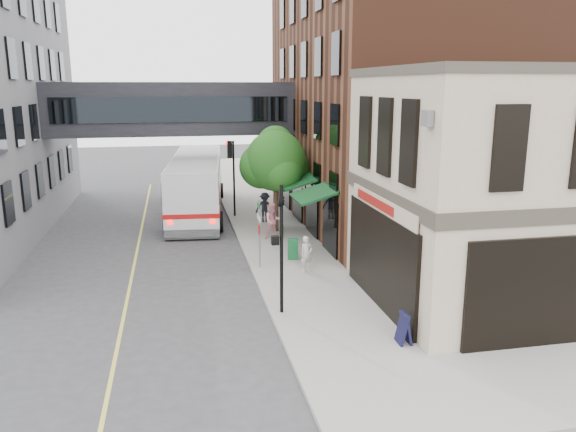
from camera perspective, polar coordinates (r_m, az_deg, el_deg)
name	(u,v)px	position (r m, az deg, el deg)	size (l,w,h in m)	color
ground	(281,342)	(18.00, -0.69, -12.68)	(120.00, 120.00, 0.00)	#38383A
sidewalk_main	(269,228)	(31.31, -1.92, -1.20)	(4.00, 60.00, 0.15)	gray
corner_building	(514,188)	(21.86, 22.00, 2.63)	(10.19, 8.12, 8.45)	tan
brick_building	(402,100)	(33.54, 11.53, 11.45)	(13.76, 18.00, 14.00)	#492517
skyway_bridge	(172,109)	(33.94, -11.67, 10.64)	(14.00, 3.18, 3.00)	black
traffic_signal_near	(281,233)	(18.87, -0.76, -1.77)	(0.44, 0.22, 4.60)	black
traffic_signal_far	(231,163)	(33.38, -5.79, 5.35)	(0.53, 0.28, 4.50)	black
street_sign_pole	(259,227)	(23.91, -2.94, -1.17)	(0.08, 0.75, 3.00)	gray
street_tree	(275,161)	(29.85, -1.35, 5.60)	(3.80, 3.20, 5.60)	#382619
lane_marking	(136,258)	(27.14, -15.22, -4.09)	(0.12, 40.00, 0.01)	#D8CC4C
bus	(197,182)	(35.24, -9.26, 3.42)	(4.10, 13.31, 3.52)	silver
pedestrian_a	(306,254)	(23.65, 1.89, -3.88)	(0.56, 0.37, 1.53)	beige
pedestrian_b	(273,221)	(28.62, -1.53, -0.49)	(0.91, 0.71, 1.87)	pink
pedestrian_c	(265,207)	(32.13, -2.37, 0.89)	(1.11, 0.64, 1.72)	black
newspaper_box	(293,249)	(25.41, 0.51, -3.36)	(0.46, 0.41, 0.93)	#13572B
sandwich_board	(404,328)	(17.75, 11.71, -11.07)	(0.36, 0.55, 0.99)	black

